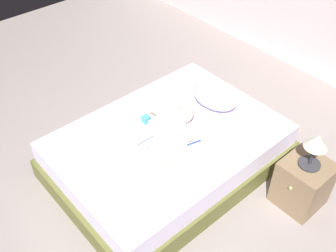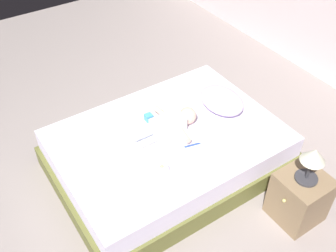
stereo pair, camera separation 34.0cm
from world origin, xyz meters
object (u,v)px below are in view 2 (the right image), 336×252
(baby, at_px, (171,124))
(baby_bottle, at_px, (162,168))
(nightstand, at_px, (299,197))
(toothbrush, at_px, (194,144))
(lamp, at_px, (313,159))
(toy_block, at_px, (149,118))
(pillow, at_px, (222,100))
(bed, at_px, (168,152))

(baby, xyz_separation_m, baby_bottle, (0.37, -0.34, -0.04))
(baby_bottle, bearing_deg, baby, 137.31)
(nightstand, height_order, baby_bottle, baby_bottle)
(nightstand, bearing_deg, toothbrush, -149.44)
(baby, xyz_separation_m, lamp, (1.08, 0.52, 0.20))
(nightstand, xyz_separation_m, toy_block, (-1.29, -0.63, 0.22))
(lamp, distance_m, toy_block, 1.45)
(baby, bearing_deg, baby_bottle, -42.69)
(pillow, xyz_separation_m, baby, (0.01, -0.57, -0.01))
(baby, height_order, nightstand, baby)
(lamp, bearing_deg, bed, -150.53)
(pillow, distance_m, baby_bottle, 0.98)
(baby, distance_m, lamp, 1.21)
(bed, bearing_deg, baby_bottle, -40.11)
(nightstand, xyz_separation_m, baby_bottle, (-0.71, -0.86, 0.22))
(toy_block, bearing_deg, bed, 9.14)
(baby, bearing_deg, pillow, 90.71)
(baby_bottle, bearing_deg, nightstand, 50.55)
(pillow, relative_size, baby, 0.77)
(bed, xyz_separation_m, lamp, (1.04, 0.59, 0.48))
(pillow, height_order, baby_bottle, pillow)
(toothbrush, xyz_separation_m, toy_block, (-0.49, -0.15, 0.03))
(bed, relative_size, baby_bottle, 17.67)
(pillow, bearing_deg, baby_bottle, -67.66)
(toothbrush, bearing_deg, baby, -169.89)
(baby_bottle, bearing_deg, lamp, 50.55)
(bed, distance_m, baby, 0.29)
(pillow, distance_m, baby, 0.57)
(lamp, bearing_deg, baby, -154.06)
(baby_bottle, bearing_deg, pillow, 112.34)
(toothbrush, xyz_separation_m, nightstand, (0.80, 0.47, -0.20))
(bed, relative_size, lamp, 6.32)
(toy_block, bearing_deg, pillow, 72.74)
(bed, distance_m, toothbrush, 0.34)
(toothbrush, relative_size, toy_block, 2.33)
(bed, relative_size, toy_block, 29.37)
(bed, height_order, lamp, lamp)
(bed, height_order, toy_block, toy_block)
(lamp, bearing_deg, baby_bottle, -129.45)
(toothbrush, bearing_deg, toy_block, -162.72)
(baby, xyz_separation_m, nightstand, (1.08, 0.52, -0.26))
(bed, bearing_deg, pillow, 94.18)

